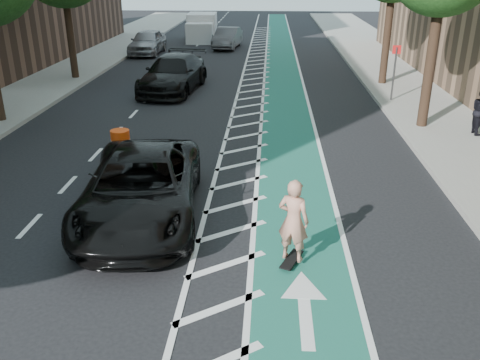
# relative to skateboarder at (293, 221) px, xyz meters

# --- Properties ---
(ground) EXTENTS (120.00, 120.00, 0.00)m
(ground) POSITION_rel_skateboarder_xyz_m (-2.82, 1.24, -0.97)
(ground) COLOR black
(ground) RESTS_ON ground
(bike_lane) EXTENTS (2.00, 90.00, 0.01)m
(bike_lane) POSITION_rel_skateboarder_xyz_m (0.18, 11.24, -0.97)
(bike_lane) COLOR #195850
(bike_lane) RESTS_ON ground
(buffer_strip) EXTENTS (1.40, 90.00, 0.01)m
(buffer_strip) POSITION_rel_skateboarder_xyz_m (-1.32, 11.24, -0.97)
(buffer_strip) COLOR silver
(buffer_strip) RESTS_ON ground
(sidewalk_right) EXTENTS (5.00, 90.00, 0.15)m
(sidewalk_right) POSITION_rel_skateboarder_xyz_m (6.68, 11.24, -0.90)
(sidewalk_right) COLOR gray
(sidewalk_right) RESTS_ON ground
(curb_right) EXTENTS (0.12, 90.00, 0.16)m
(curb_right) POSITION_rel_skateboarder_xyz_m (4.23, 11.24, -0.89)
(curb_right) COLOR gray
(curb_right) RESTS_ON ground
(curb_left) EXTENTS (0.12, 90.00, 0.16)m
(curb_left) POSITION_rel_skateboarder_xyz_m (-9.87, 11.24, -0.89)
(curb_left) COLOR gray
(curb_left) RESTS_ON ground
(sign_post) EXTENTS (0.35, 0.08, 2.47)m
(sign_post) POSITION_rel_skateboarder_xyz_m (4.78, 13.24, 0.38)
(sign_post) COLOR #4C4C4C
(sign_post) RESTS_ON ground
(skateboard) EXTENTS (0.52, 0.83, 0.11)m
(skateboard) POSITION_rel_skateboarder_xyz_m (-0.00, 0.00, -0.89)
(skateboard) COLOR black
(skateboard) RESTS_ON ground
(skateboarder) EXTENTS (0.74, 0.63, 1.73)m
(skateboarder) POSITION_rel_skateboarder_xyz_m (0.00, 0.00, 0.00)
(skateboarder) COLOR tan
(skateboarder) RESTS_ON skateboard
(suv_near) EXTENTS (3.14, 5.87, 1.57)m
(suv_near) POSITION_rel_skateboarder_xyz_m (-3.49, 1.86, -0.19)
(suv_near) COLOR black
(suv_near) RESTS_ON ground
(suv_far) EXTENTS (2.93, 5.89, 1.65)m
(suv_far) POSITION_rel_skateboarder_xyz_m (-5.10, 15.04, -0.15)
(suv_far) COLOR black
(suv_far) RESTS_ON ground
(car_silver) EXTENTS (1.97, 4.77, 1.62)m
(car_silver) POSITION_rel_skateboarder_xyz_m (-8.82, 25.78, -0.17)
(car_silver) COLOR #959499
(car_silver) RESTS_ON ground
(car_grey) EXTENTS (2.01, 4.50, 1.43)m
(car_grey) POSITION_rel_skateboarder_xyz_m (-3.66, 28.71, -0.26)
(car_grey) COLOR #515155
(car_grey) RESTS_ON ground
(box_truck) EXTENTS (2.35, 4.92, 2.02)m
(box_truck) POSITION_rel_skateboarder_xyz_m (-6.03, 32.77, -0.05)
(box_truck) COLOR silver
(box_truck) RESTS_ON ground
(barrel_a) EXTENTS (0.72, 0.72, 0.99)m
(barrel_a) POSITION_rel_skateboarder_xyz_m (-5.02, 5.56, -0.51)
(barrel_a) COLOR #E6420C
(barrel_a) RESTS_ON ground
(barrel_b) EXTENTS (0.63, 0.63, 0.86)m
(barrel_b) POSITION_rel_skateboarder_xyz_m (-4.62, 14.11, -0.57)
(barrel_b) COLOR #E7420C
(barrel_b) RESTS_ON ground
(barrel_c) EXTENTS (0.70, 0.70, 0.95)m
(barrel_c) POSITION_rel_skateboarder_xyz_m (-5.22, 19.40, -0.53)
(barrel_c) COLOR #F4570C
(barrel_c) RESTS_ON ground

